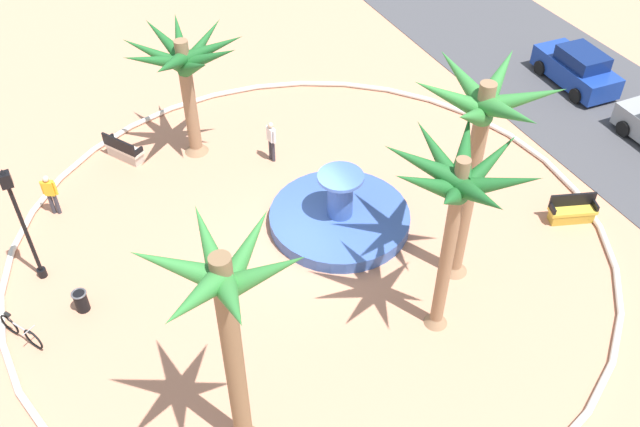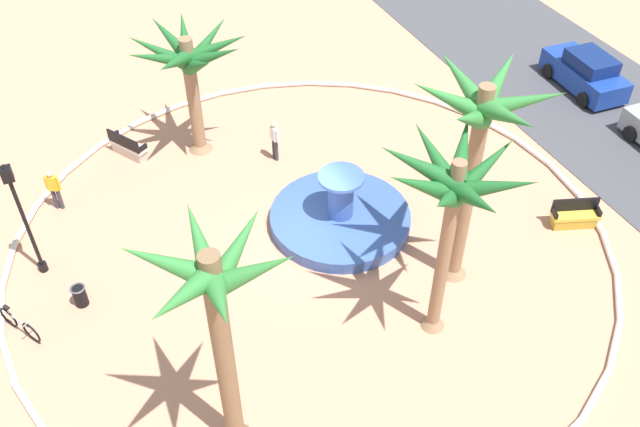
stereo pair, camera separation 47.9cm
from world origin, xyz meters
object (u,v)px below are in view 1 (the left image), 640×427
Objects in this scene: palm_tree_mid_plaza at (184,64)px; bench_west at (572,212)px; fountain at (340,217)px; trash_bin at (81,301)px; bench_east at (124,151)px; person_cyclist_helmet at (50,193)px; palm_tree_by_curb at (227,312)px; palm_tree_far_side at (479,133)px; lamppost at (20,217)px; palm_tree_near_fountain at (456,191)px; parked_car_leftmost at (577,69)px; person_cyclist_photo at (271,139)px; bicycle_red_frame at (21,331)px.

palm_tree_mid_plaza reaches higher than bench_west.
fountain reaches higher than trash_bin.
person_cyclist_helmet is (2.04, -2.91, 0.56)m from bench_east.
bench_east is (-12.96, 0.19, -4.70)m from palm_tree_by_curb.
palm_tree_mid_plaza is at bearing -150.89° from palm_tree_far_side.
palm_tree_far_side reaches higher than bench_west.
trash_bin is at bearing 24.33° from lamppost.
palm_tree_by_curb is 0.97× the size of palm_tree_far_side.
palm_tree_mid_plaza is 0.70× the size of palm_tree_far_side.
bench_east is 2.23× the size of trash_bin.
fountain is at bearing 61.03° from person_cyclist_helmet.
palm_tree_by_curb is 8.54m from palm_tree_far_side.
palm_tree_near_fountain is 2.28m from palm_tree_far_side.
palm_tree_mid_plaza is 16.81m from parked_car_leftmost.
palm_tree_by_curb is (1.14, -6.41, -0.01)m from palm_tree_near_fountain.
bench_west is at bearing 46.08° from person_cyclist_photo.
bench_west is at bearing 72.73° from lamppost.
person_cyclist_helmet is at bearing -93.43° from person_cyclist_photo.
bench_west is 9.14m from parked_car_leftmost.
parked_car_leftmost is (0.76, 13.94, -0.16)m from person_cyclist_photo.
palm_tree_mid_plaza is 2.94× the size of person_cyclist_photo.
palm_tree_near_fountain is at bearing -75.35° from bench_west.
palm_tree_far_side reaches higher than palm_tree_mid_plaza.
parked_car_leftmost is at bearing 138.27° from bench_west.
bench_west is (-0.25, 4.94, -4.99)m from palm_tree_far_side.
palm_tree_near_fountain reaches higher than parked_car_leftmost.
lamppost is at bearing -57.21° from palm_tree_mid_plaza.
bench_east is at bearing -99.80° from parked_car_leftmost.
bench_east is 16.35m from bench_west.
lamppost is at bearing -101.29° from fountain.
person_cyclist_helmet is 0.97× the size of person_cyclist_photo.
palm_tree_far_side is at bearing 32.45° from fountain.
palm_tree_near_fountain is 3.76× the size of person_cyclist_photo.
lamppost reaches higher than fountain.
fountain is 2.84× the size of person_cyclist_photo.
bench_east is (-11.82, -6.22, -4.71)m from palm_tree_near_fountain.
trash_bin is 0.43× the size of person_cyclist_photo.
palm_tree_far_side reaches higher than bicycle_red_frame.
bicycle_red_frame is at bearing -77.03° from trash_bin.
palm_tree_near_fountain reaches higher than bicycle_red_frame.
lamppost is at bearing -74.95° from person_cyclist_photo.
palm_tree_by_curb is at bearing -26.40° from person_cyclist_photo.
parked_car_leftmost is (-3.55, 21.91, 0.39)m from trash_bin.
bench_east is 0.38× the size of lamppost.
palm_tree_mid_plaza reaches higher than fountain.
palm_tree_by_curb reaches higher than palm_tree_near_fountain.
fountain is at bearing -147.55° from palm_tree_far_side.
person_cyclist_helmet is at bearing -166.01° from palm_tree_by_curb.
trash_bin is 1.82m from bicycle_red_frame.
palm_tree_far_side is at bearing -87.10° from bench_west.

